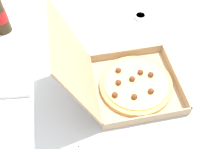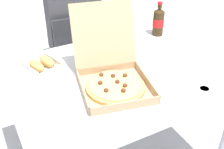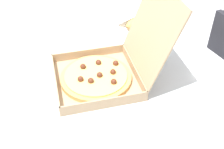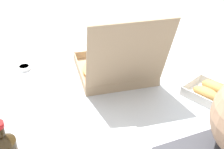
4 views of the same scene
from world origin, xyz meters
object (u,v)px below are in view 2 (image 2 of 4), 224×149
(bread_side_box, at_px, (42,64))
(cola_bottle, at_px, (158,21))
(pizza_box_open, at_px, (113,77))
(napkin_pile, at_px, (109,44))
(diner_person, at_px, (72,27))
(dipping_sauce_cup, at_px, (204,90))
(chair, at_px, (76,56))
(paper_menu, at_px, (195,62))

(bread_side_box, relative_size, cola_bottle, 1.01)
(pizza_box_open, xyz_separation_m, napkin_pile, (0.18, 0.39, -0.04))
(diner_person, bearing_deg, pizza_box_open, -96.81)
(pizza_box_open, bearing_deg, napkin_pile, 65.32)
(diner_person, relative_size, dipping_sauce_cup, 20.54)
(cola_bottle, bearing_deg, pizza_box_open, -144.52)
(chair, xyz_separation_m, cola_bottle, (0.45, -0.38, 0.33))
(bread_side_box, bearing_deg, dipping_sauce_cup, -42.53)
(paper_menu, height_order, napkin_pile, napkin_pile)
(napkin_pile, relative_size, dipping_sauce_cup, 1.96)
(paper_menu, bearing_deg, dipping_sauce_cup, -135.02)
(cola_bottle, distance_m, paper_menu, 0.42)
(chair, relative_size, paper_menu, 3.95)
(cola_bottle, xyz_separation_m, paper_menu, (-0.03, -0.41, -0.09))
(bread_side_box, bearing_deg, chair, 50.99)
(bread_side_box, bearing_deg, paper_menu, -23.66)
(pizza_box_open, xyz_separation_m, dipping_sauce_cup, (0.36, -0.25, -0.04))
(dipping_sauce_cup, bearing_deg, diner_person, 103.64)
(pizza_box_open, distance_m, bread_side_box, 0.42)
(bread_side_box, height_order, cola_bottle, cola_bottle)
(bread_side_box, distance_m, dipping_sauce_cup, 0.85)
(chair, bearing_deg, napkin_pile, -77.01)
(paper_menu, distance_m, dipping_sauce_cup, 0.28)
(diner_person, height_order, cola_bottle, diner_person)
(cola_bottle, relative_size, paper_menu, 1.07)
(diner_person, distance_m, napkin_pile, 0.44)
(chair, height_order, dipping_sauce_cup, chair)
(diner_person, bearing_deg, bread_side_box, -125.97)
(chair, xyz_separation_m, pizza_box_open, (-0.09, -0.76, 0.28))
(bread_side_box, bearing_deg, napkin_pile, 9.05)
(paper_menu, xyz_separation_m, dipping_sauce_cup, (-0.15, -0.23, 0.01))
(pizza_box_open, relative_size, dipping_sauce_cup, 8.95)
(diner_person, xyz_separation_m, cola_bottle, (0.44, -0.43, 0.12))
(paper_menu, height_order, dipping_sauce_cup, dipping_sauce_cup)
(bread_side_box, height_order, dipping_sauce_cup, bread_side_box)
(diner_person, distance_m, dipping_sauce_cup, 1.11)
(cola_bottle, bearing_deg, chair, 139.94)
(paper_menu, bearing_deg, pizza_box_open, 165.51)
(chair, bearing_deg, bread_side_box, -129.01)
(bread_side_box, xyz_separation_m, paper_menu, (0.77, -0.34, -0.02))
(chair, bearing_deg, dipping_sauce_cup, -75.38)
(paper_menu, bearing_deg, bread_side_box, 144.08)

